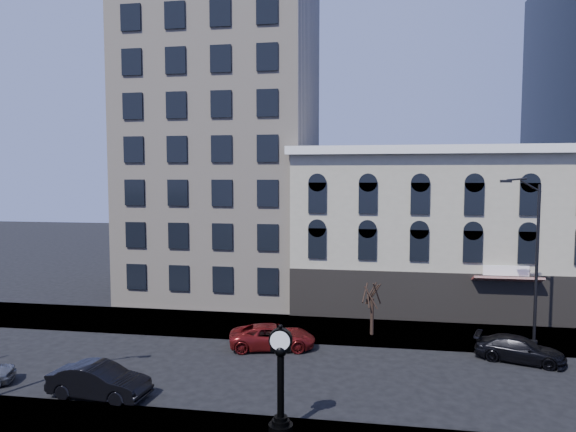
# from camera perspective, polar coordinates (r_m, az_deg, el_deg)

# --- Properties ---
(ground) EXTENTS (160.00, 160.00, 0.00)m
(ground) POSITION_cam_1_polar(r_m,az_deg,el_deg) (28.63, -5.49, -16.76)
(ground) COLOR black
(ground) RESTS_ON ground
(sidewalk_far) EXTENTS (160.00, 6.00, 0.12)m
(sidewalk_far) POSITION_cam_1_polar(r_m,az_deg,el_deg) (35.99, -2.16, -12.17)
(sidewalk_far) COLOR gray
(sidewalk_far) RESTS_ON ground
(cream_tower) EXTENTS (15.90, 15.40, 42.50)m
(cream_tower) POSITION_cam_1_polar(r_m,az_deg,el_deg) (47.39, -7.04, 15.32)
(cream_tower) COLOR beige
(cream_tower) RESTS_ON ground
(victorian_row) EXTENTS (22.60, 11.19, 12.50)m
(victorian_row) POSITION_cam_1_polar(r_m,az_deg,el_deg) (42.23, 16.22, -1.65)
(victorian_row) COLOR #ACA68D
(victorian_row) RESTS_ON ground
(street_clock) EXTENTS (0.99, 0.99, 4.37)m
(street_clock) POSITION_cam_1_polar(r_m,az_deg,el_deg) (21.55, -0.82, -18.05)
(street_clock) COLOR black
(street_clock) RESTS_ON sidewalk_near
(street_lamp_far) EXTENTS (2.68, 0.43, 10.33)m
(street_lamp_far) POSITION_cam_1_polar(r_m,az_deg,el_deg) (33.18, 24.84, -0.17)
(street_lamp_far) COLOR black
(street_lamp_far) RESTS_ON sidewalk_far
(bare_tree_far) EXTENTS (2.23, 2.23, 3.83)m
(bare_tree_far) POSITION_cam_1_polar(r_m,az_deg,el_deg) (33.77, 9.35, -8.18)
(bare_tree_far) COLOR black
(bare_tree_far) RESTS_ON sidewalk_far
(car_near_b) EXTENTS (4.90, 2.09, 1.57)m
(car_near_b) POSITION_cam_1_polar(r_m,az_deg,el_deg) (26.70, -20.23, -16.81)
(car_near_b) COLOR black
(car_near_b) RESTS_ON ground
(car_far_a) EXTENTS (5.51, 3.33, 1.43)m
(car_far_a) POSITION_cam_1_polar(r_m,az_deg,el_deg) (31.69, -1.72, -13.25)
(car_far_a) COLOR maroon
(car_far_a) RESTS_ON ground
(car_far_b) EXTENTS (5.10, 3.28, 1.38)m
(car_far_b) POSITION_cam_1_polar(r_m,az_deg,el_deg) (32.33, 24.34, -13.34)
(car_far_b) COLOR black
(car_far_b) RESTS_ON ground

